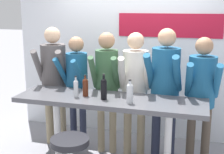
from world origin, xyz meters
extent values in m
cube|color=silver|center=(0.00, 1.33, 1.34)|extent=(4.00, 0.10, 2.68)
cube|color=#B2142D|center=(0.57, 1.27, 1.83)|extent=(1.58, 0.02, 0.36)
cube|color=#4C4C51|center=(0.00, 0.00, 0.96)|extent=(2.40, 0.66, 0.06)
cylinder|color=silver|center=(-0.74, 0.00, 0.49)|extent=(0.09, 0.09, 0.93)
cylinder|color=silver|center=(0.74, 0.00, 0.49)|extent=(0.09, 0.09, 0.93)
cylinder|color=black|center=(-0.25, -0.69, 0.68)|extent=(0.43, 0.43, 0.07)
cylinder|color=gray|center=(-1.15, 0.53, 0.44)|extent=(0.12, 0.12, 0.87)
cylinder|color=gray|center=(-0.94, 0.57, 0.44)|extent=(0.12, 0.12, 0.87)
cylinder|color=#514C4C|center=(-1.05, 0.55, 1.22)|extent=(0.43, 0.43, 0.69)
sphere|color=#D6AD89|center=(-1.05, 0.55, 1.70)|extent=(0.24, 0.24, 0.24)
cylinder|color=#514C4C|center=(-1.19, 0.35, 1.27)|extent=(0.16, 0.42, 0.53)
cylinder|color=#514C4C|center=(-0.84, 0.41, 1.27)|extent=(0.16, 0.42, 0.53)
cylinder|color=#23283D|center=(-0.74, 0.52, 0.41)|extent=(0.10, 0.10, 0.82)
cylinder|color=#23283D|center=(-0.57, 0.49, 0.41)|extent=(0.10, 0.10, 0.82)
cylinder|color=#19517A|center=(-0.65, 0.51, 1.14)|extent=(0.36, 0.36, 0.65)
sphere|color=#9E7556|center=(-0.65, 0.51, 1.59)|extent=(0.22, 0.22, 0.22)
cylinder|color=#19517A|center=(-0.83, 0.38, 1.18)|extent=(0.14, 0.38, 0.49)
cylinder|color=#19517A|center=(-0.54, 0.33, 1.18)|extent=(0.14, 0.38, 0.49)
cylinder|color=gray|center=(-0.28, 0.49, 0.43)|extent=(0.10, 0.10, 0.85)
cylinder|color=gray|center=(-0.11, 0.51, 0.43)|extent=(0.10, 0.10, 0.85)
cylinder|color=#335638|center=(-0.20, 0.50, 1.19)|extent=(0.35, 0.35, 0.67)
sphere|color=#9E7556|center=(-0.20, 0.50, 1.66)|extent=(0.23, 0.23, 0.23)
cylinder|color=#335638|center=(-0.33, 0.32, 1.24)|extent=(0.12, 0.40, 0.51)
cylinder|color=#335638|center=(-0.03, 0.35, 1.24)|extent=(0.12, 0.40, 0.51)
cylinder|color=gray|center=(0.11, 0.52, 0.43)|extent=(0.11, 0.11, 0.85)
cylinder|color=gray|center=(0.30, 0.55, 0.43)|extent=(0.11, 0.11, 0.85)
cylinder|color=beige|center=(0.21, 0.54, 1.19)|extent=(0.40, 0.40, 0.67)
sphere|color=#D6AD89|center=(0.21, 0.54, 1.66)|extent=(0.23, 0.23, 0.23)
cylinder|color=beige|center=(0.07, 0.35, 1.24)|extent=(0.15, 0.41, 0.52)
cylinder|color=beige|center=(0.40, 0.40, 1.24)|extent=(0.15, 0.41, 0.52)
cylinder|color=#23283D|center=(0.52, 0.53, 0.44)|extent=(0.12, 0.12, 0.88)
cylinder|color=#23283D|center=(0.73, 0.51, 0.44)|extent=(0.12, 0.12, 0.88)
cylinder|color=#19517A|center=(0.63, 0.52, 1.23)|extent=(0.41, 0.41, 0.70)
sphere|color=tan|center=(0.63, 0.52, 1.72)|extent=(0.24, 0.24, 0.24)
cylinder|color=#19517A|center=(0.43, 0.36, 1.28)|extent=(0.12, 0.42, 0.54)
cylinder|color=#19517A|center=(0.79, 0.33, 1.28)|extent=(0.12, 0.42, 0.54)
cylinder|color=#473D33|center=(1.00, 0.49, 0.42)|extent=(0.11, 0.11, 0.84)
cylinder|color=#473D33|center=(1.20, 0.51, 0.42)|extent=(0.11, 0.11, 0.84)
cylinder|color=#19517A|center=(1.10, 0.50, 1.17)|extent=(0.38, 0.38, 0.66)
sphere|color=#9E7556|center=(1.10, 0.50, 1.63)|extent=(0.23, 0.23, 0.23)
cylinder|color=#19517A|center=(0.94, 0.32, 1.21)|extent=(0.12, 0.40, 0.51)
cylinder|color=#19517A|center=(1.28, 0.35, 1.21)|extent=(0.12, 0.40, 0.51)
cylinder|color=#B7BCC1|center=(0.29, -0.13, 1.09)|extent=(0.08, 0.08, 0.20)
sphere|color=#B7BCC1|center=(0.29, -0.13, 1.20)|extent=(0.08, 0.08, 0.08)
cylinder|color=#B7BCC1|center=(0.29, -0.13, 1.23)|extent=(0.03, 0.03, 0.07)
cylinder|color=black|center=(0.29, -0.13, 1.28)|extent=(0.03, 0.03, 0.01)
cylinder|color=black|center=(-0.06, -0.07, 1.11)|extent=(0.08, 0.08, 0.23)
sphere|color=black|center=(-0.06, -0.07, 1.22)|extent=(0.08, 0.08, 0.08)
cylinder|color=black|center=(-0.06, -0.07, 1.26)|extent=(0.03, 0.03, 0.08)
cylinder|color=black|center=(-0.06, -0.07, 1.31)|extent=(0.03, 0.03, 0.02)
cylinder|color=#4C1E0F|center=(-0.33, 0.00, 1.09)|extent=(0.07, 0.07, 0.19)
sphere|color=#4C1E0F|center=(-0.33, 0.00, 1.19)|extent=(0.07, 0.07, 0.07)
cylinder|color=#4C1E0F|center=(-0.33, 0.00, 1.22)|extent=(0.03, 0.03, 0.07)
cylinder|color=black|center=(-0.33, 0.00, 1.26)|extent=(0.03, 0.03, 0.01)
cylinder|color=#B7BCC1|center=(-0.42, -0.08, 1.09)|extent=(0.06, 0.06, 0.19)
sphere|color=#B7BCC1|center=(-0.42, -0.08, 1.19)|extent=(0.06, 0.06, 0.06)
cylinder|color=#B7BCC1|center=(-0.42, -0.08, 1.22)|extent=(0.02, 0.02, 0.07)
cylinder|color=black|center=(-0.42, -0.08, 1.26)|extent=(0.03, 0.03, 0.01)
camera|label=1|loc=(1.09, -3.59, 2.15)|focal=50.00mm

